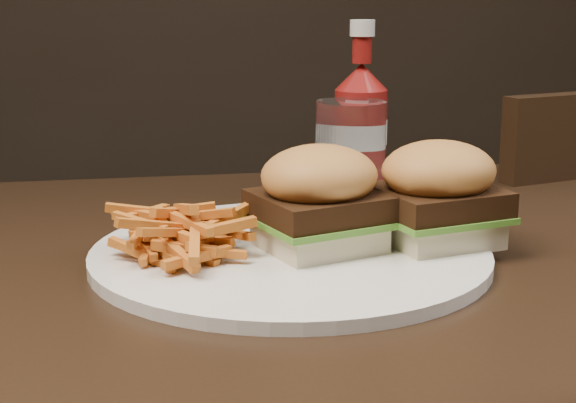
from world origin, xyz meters
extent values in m
cube|color=black|center=(0.00, 0.00, 0.73)|extent=(1.20, 0.80, 0.04)
cube|color=black|center=(0.36, 0.50, 0.43)|extent=(0.49, 0.49, 0.04)
cylinder|color=white|center=(-0.08, 0.03, 0.76)|extent=(0.34, 0.34, 0.01)
cube|color=beige|center=(-0.05, 0.03, 0.77)|extent=(0.11, 0.11, 0.02)
cube|color=beige|center=(0.05, 0.03, 0.77)|extent=(0.11, 0.10, 0.02)
cylinder|color=maroon|center=(0.04, 0.26, 0.81)|extent=(0.08, 0.08, 0.12)
cylinder|color=white|center=(0.02, 0.21, 0.81)|extent=(0.09, 0.09, 0.12)
camera|label=1|loc=(-0.21, -0.68, 0.98)|focal=55.00mm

